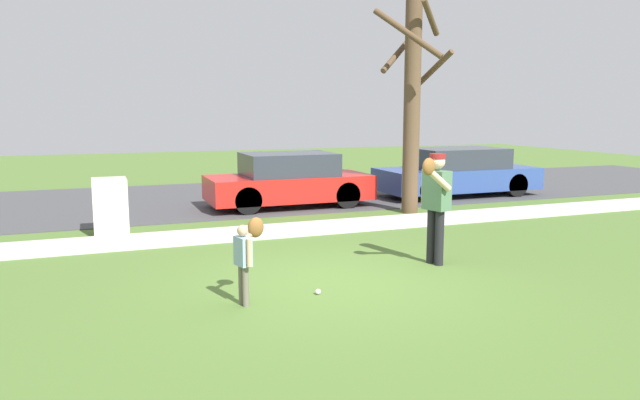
{
  "coord_description": "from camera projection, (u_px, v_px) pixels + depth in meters",
  "views": [
    {
      "loc": [
        -3.12,
        -7.51,
        2.4
      ],
      "look_at": [
        0.19,
        1.11,
        1.0
      ],
      "focal_mm": 33.43,
      "sensor_mm": 36.0,
      "label": 1
    }
  ],
  "objects": [
    {
      "name": "parked_wagon_blue",
      "position": [
        457.0,
        173.0,
        16.65
      ],
      "size": [
        4.5,
        1.8,
        1.33
      ],
      "color": "#2D478C",
      "rests_on": "road_surface"
    },
    {
      "name": "road_surface",
      "position": [
        216.0,
        198.0,
        16.33
      ],
      "size": [
        36.0,
        6.8,
        0.02
      ],
      "primitive_type": "cube",
      "color": "#424244",
      "rests_on": "ground"
    },
    {
      "name": "person_child",
      "position": [
        247.0,
        250.0,
        7.36
      ],
      "size": [
        0.44,
        0.49,
        1.06
      ],
      "rotation": [
        0.0,
        0.0,
        0.26
      ],
      "color": "#6B6656",
      "rests_on": "ground"
    },
    {
      "name": "parked_hatchback_red",
      "position": [
        289.0,
        181.0,
        14.75
      ],
      "size": [
        4.0,
        1.75,
        1.33
      ],
      "color": "red",
      "rests_on": "road_surface"
    },
    {
      "name": "person_adult",
      "position": [
        435.0,
        196.0,
        9.17
      ],
      "size": [
        0.67,
        0.76,
        1.74
      ],
      "rotation": [
        0.0,
        0.0,
        -2.88
      ],
      "color": "black",
      "rests_on": "ground"
    },
    {
      "name": "sidewalk_strip",
      "position": [
        266.0,
        231.0,
        11.72
      ],
      "size": [
        36.0,
        1.2,
        0.06
      ],
      "primitive_type": "cube",
      "color": "beige",
      "rests_on": "ground"
    },
    {
      "name": "street_tree_near",
      "position": [
        412.0,
        99.0,
        13.63
      ],
      "size": [
        1.85,
        1.88,
        4.98
      ],
      "color": "brown",
      "rests_on": "ground"
    },
    {
      "name": "baseball",
      "position": [
        318.0,
        292.0,
        7.81
      ],
      "size": [
        0.07,
        0.07,
        0.07
      ],
      "primitive_type": "sphere",
      "color": "white",
      "rests_on": "ground"
    },
    {
      "name": "utility_cabinet",
      "position": [
        110.0,
        207.0,
        11.46
      ],
      "size": [
        0.63,
        0.7,
        1.1
      ],
      "primitive_type": "cube",
      "color": "beige",
      "rests_on": "ground"
    },
    {
      "name": "ground_plane",
      "position": [
        267.0,
        234.0,
        11.63
      ],
      "size": [
        48.0,
        48.0,
        0.0
      ],
      "primitive_type": "plane",
      "color": "#4C6B2D"
    }
  ]
}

